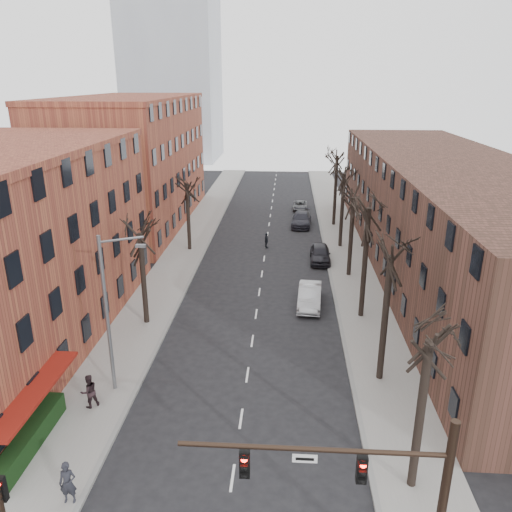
% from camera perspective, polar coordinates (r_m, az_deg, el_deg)
% --- Properties ---
extents(sidewalk_left, '(4.00, 90.00, 0.15)m').
position_cam_1_polar(sidewalk_left, '(51.68, -7.79, 1.11)').
color(sidewalk_left, gray).
rests_on(sidewalk_left, ground).
extents(sidewalk_right, '(4.00, 90.00, 0.15)m').
position_cam_1_polar(sidewalk_right, '(51.02, 10.11, 0.74)').
color(sidewalk_right, gray).
rests_on(sidewalk_right, ground).
extents(building_left_far, '(12.00, 28.00, 14.00)m').
position_cam_1_polar(building_left_far, '(60.54, -14.00, 10.19)').
color(building_left_far, brown).
rests_on(building_left_far, ground).
extents(building_right, '(12.00, 50.00, 10.00)m').
position_cam_1_polar(building_right, '(46.59, 20.96, 4.25)').
color(building_right, '#502F25').
rests_on(building_right, ground).
extents(office_tower, '(18.00, 18.00, 60.00)m').
position_cam_1_polar(office_tower, '(111.51, -9.87, 26.40)').
color(office_tower, '#B2B7BF').
rests_on(office_tower, ground).
extents(awning_left, '(1.20, 7.00, 0.15)m').
position_cam_1_polar(awning_left, '(27.57, -23.13, -18.50)').
color(awning_left, maroon).
rests_on(awning_left, ground).
extents(hedge, '(0.80, 6.00, 1.00)m').
position_cam_1_polar(hedge, '(26.54, -24.51, -18.61)').
color(hedge, black).
rests_on(hedge, sidewalk_left).
extents(tree_right_a, '(5.20, 5.20, 10.00)m').
position_cam_1_polar(tree_right_a, '(24.19, 17.26, -23.86)').
color(tree_right_a, black).
rests_on(tree_right_a, ground).
extents(tree_right_b, '(5.20, 5.20, 10.80)m').
position_cam_1_polar(tree_right_b, '(30.36, 13.88, -13.54)').
color(tree_right_b, black).
rests_on(tree_right_b, ground).
extents(tree_right_c, '(5.20, 5.20, 11.60)m').
position_cam_1_polar(tree_right_c, '(37.22, 11.86, -6.83)').
color(tree_right_c, black).
rests_on(tree_right_c, ground).
extents(tree_right_d, '(5.20, 5.20, 10.00)m').
position_cam_1_polar(tree_right_d, '(44.47, 10.51, -2.25)').
color(tree_right_d, black).
rests_on(tree_right_d, ground).
extents(tree_right_e, '(5.20, 5.20, 10.80)m').
position_cam_1_polar(tree_right_e, '(51.94, 9.56, 1.02)').
color(tree_right_e, black).
rests_on(tree_right_e, ground).
extents(tree_right_f, '(5.20, 5.20, 11.60)m').
position_cam_1_polar(tree_right_f, '(59.55, 8.84, 3.47)').
color(tree_right_f, black).
rests_on(tree_right_f, ground).
extents(tree_left_a, '(5.20, 5.20, 9.50)m').
position_cam_1_polar(tree_left_a, '(36.36, -12.34, -7.54)').
color(tree_left_a, black).
rests_on(tree_left_a, ground).
extents(tree_left_b, '(5.20, 5.20, 9.50)m').
position_cam_1_polar(tree_left_b, '(50.70, -7.56, 0.66)').
color(tree_left_b, black).
rests_on(tree_left_b, ground).
extents(signal_mast_arm, '(8.14, 0.30, 7.20)m').
position_cam_1_polar(signal_mast_arm, '(17.24, 15.21, -24.94)').
color(signal_mast_arm, black).
rests_on(signal_mast_arm, ground).
extents(streetlight, '(2.45, 0.22, 9.03)m').
position_cam_1_polar(streetlight, '(27.22, -16.40, -5.78)').
color(streetlight, slate).
rests_on(streetlight, ground).
extents(silver_sedan, '(2.02, 4.94, 1.59)m').
position_cam_1_polar(silver_sedan, '(38.06, 6.16, -4.57)').
color(silver_sedan, '#A3A6AA').
rests_on(silver_sedan, ground).
extents(parked_car_near, '(1.95, 4.66, 1.58)m').
position_cam_1_polar(parked_car_near, '(47.27, 7.34, 0.27)').
color(parked_car_near, black).
rests_on(parked_car_near, ground).
extents(parked_car_mid, '(2.57, 5.51, 1.56)m').
position_cam_1_polar(parked_car_mid, '(58.81, 5.21, 4.21)').
color(parked_car_mid, '#22222A').
rests_on(parked_car_mid, ground).
extents(parked_car_far, '(1.98, 4.08, 1.12)m').
position_cam_1_polar(parked_car_far, '(66.16, 5.07, 5.76)').
color(parked_car_far, '#56595D').
rests_on(parked_car_far, ground).
extents(pedestrian_a, '(0.73, 0.52, 1.88)m').
position_cam_1_polar(pedestrian_a, '(23.13, -20.71, -23.09)').
color(pedestrian_a, black).
rests_on(pedestrian_a, sidewalk_left).
extents(pedestrian_b, '(1.13, 1.11, 1.84)m').
position_cam_1_polar(pedestrian_b, '(28.06, -18.54, -14.44)').
color(pedestrian_b, black).
rests_on(pedestrian_b, sidewalk_left).
extents(pedestrian_crossing, '(0.66, 1.00, 1.58)m').
position_cam_1_polar(pedestrian_crossing, '(50.66, 1.20, 1.76)').
color(pedestrian_crossing, black).
rests_on(pedestrian_crossing, ground).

